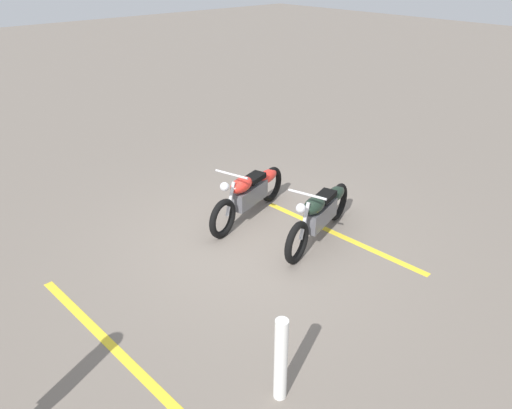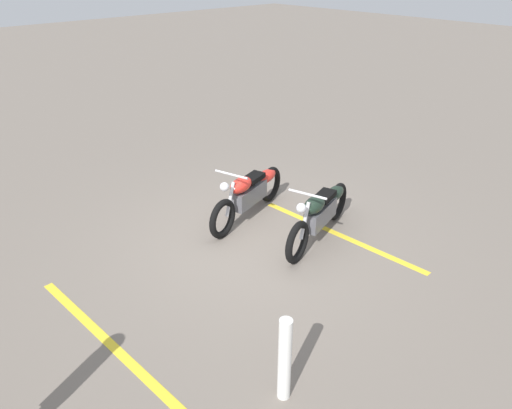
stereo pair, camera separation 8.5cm
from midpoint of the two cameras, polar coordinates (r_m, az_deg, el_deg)
ground_plane at (r=8.00m, az=-0.08°, el=-4.04°), size 60.00×60.00×0.00m
motorcycle_bright_foreground at (r=8.47m, az=-1.04°, el=1.43°), size 2.18×0.84×1.04m
motorcycle_dark_foreground at (r=7.90m, az=7.32°, el=-0.88°), size 2.17×0.85×1.04m
bollard_post at (r=5.17m, az=2.91°, el=-17.83°), size 0.14×0.14×1.03m
parking_stripe_near at (r=8.21m, az=9.56°, el=-3.56°), size 0.29×3.20×0.01m
parking_stripe_mid at (r=6.39m, az=-17.59°, el=-15.05°), size 0.29×3.20×0.01m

